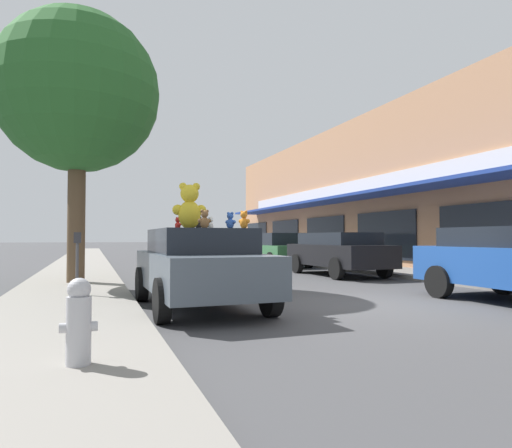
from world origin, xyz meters
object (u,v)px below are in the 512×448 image
(teddy_bear_black, at_px, (199,223))
(parked_car_far_right, at_px, (279,249))
(teddy_bear_teal, at_px, (191,221))
(teddy_bear_orange, at_px, (244,220))
(plush_art_car, at_px, (199,265))
(parking_meter, at_px, (77,255))
(parked_car_far_center, at_px, (338,252))
(fire_hydrant, at_px, (79,321))
(teddy_bear_white, at_px, (210,224))
(street_tree, at_px, (78,93))
(teddy_bear_giant, at_px, (190,207))
(teddy_bear_brown, at_px, (205,220))
(teddy_bear_blue, at_px, (230,221))
(teddy_bear_red, at_px, (178,224))

(teddy_bear_black, xyz_separation_m, parked_car_far_right, (5.95, 10.03, -0.78))
(teddy_bear_teal, relative_size, teddy_bear_orange, 1.12)
(plush_art_car, xyz_separation_m, parking_meter, (-2.15, 1.74, 0.16))
(parked_car_far_center, distance_m, fire_hydrant, 12.32)
(plush_art_car, bearing_deg, teddy_bear_white, 64.76)
(parked_car_far_right, bearing_deg, street_tree, -143.32)
(teddy_bear_white, bearing_deg, parked_car_far_right, -169.25)
(teddy_bear_giant, bearing_deg, teddy_bear_brown, 117.95)
(teddy_bear_brown, xyz_separation_m, parked_car_far_right, (6.06, 10.99, -0.82))
(teddy_bear_teal, relative_size, teddy_bear_brown, 1.03)
(teddy_bear_white, relative_size, parked_car_far_right, 0.07)
(teddy_bear_blue, height_order, street_tree, street_tree)
(teddy_bear_blue, bearing_deg, fire_hydrant, 109.64)
(teddy_bear_blue, distance_m, street_tree, 6.49)
(teddy_bear_teal, relative_size, street_tree, 0.05)
(plush_art_car, relative_size, teddy_bear_brown, 11.94)
(parked_car_far_right, xyz_separation_m, fire_hydrant, (-8.07, -14.54, -0.27))
(plush_art_car, relative_size, teddy_bear_black, 15.70)
(teddy_bear_orange, xyz_separation_m, parking_meter, (-2.82, 2.33, -0.66))
(plush_art_car, bearing_deg, teddy_bear_blue, -14.53)
(fire_hydrant, bearing_deg, teddy_bear_orange, 50.26)
(teddy_bear_blue, distance_m, teddy_bear_brown, 0.52)
(teddy_bear_red, xyz_separation_m, parked_car_far_center, (6.34, 4.61, -0.76))
(plush_art_car, bearing_deg, teddy_bear_brown, -80.47)
(teddy_bear_giant, distance_m, teddy_bear_red, 0.72)
(parked_car_far_center, bearing_deg, plush_art_car, -137.83)
(plush_art_car, relative_size, teddy_bear_giant, 4.75)
(fire_hydrant, bearing_deg, teddy_bear_teal, 66.88)
(teddy_bear_orange, relative_size, teddy_bear_red, 1.25)
(teddy_bear_teal, xyz_separation_m, street_tree, (-2.28, 3.62, 3.50))
(teddy_bear_brown, distance_m, teddy_bear_black, 0.96)
(teddy_bear_giant, height_order, teddy_bear_brown, teddy_bear_giant)
(teddy_bear_giant, height_order, teddy_bear_orange, teddy_bear_giant)
(teddy_bear_red, height_order, parked_car_far_center, teddy_bear_red)
(teddy_bear_blue, height_order, fire_hydrant, teddy_bear_blue)
(teddy_bear_red, bearing_deg, teddy_bear_white, -103.46)
(teddy_bear_red, height_order, parking_meter, teddy_bear_red)
(teddy_bear_blue, distance_m, teddy_bear_black, 0.96)
(teddy_bear_white, xyz_separation_m, parked_car_far_right, (5.63, 9.75, -0.79))
(teddy_bear_orange, distance_m, teddy_bear_white, 1.62)
(teddy_bear_giant, relative_size, teddy_bear_brown, 2.52)
(teddy_bear_black, bearing_deg, fire_hydrant, 57.52)
(teddy_bear_black, distance_m, parking_meter, 2.59)
(teddy_bear_brown, xyz_separation_m, teddy_bear_red, (-0.28, 1.13, -0.04))
(teddy_bear_black, distance_m, fire_hydrant, 5.09)
(teddy_bear_brown, relative_size, teddy_bear_red, 1.36)
(teddy_bear_teal, relative_size, teddy_bear_blue, 1.13)
(teddy_bear_orange, distance_m, street_tree, 6.88)
(teddy_bear_brown, height_order, parking_meter, teddy_bear_brown)
(teddy_bear_giant, bearing_deg, teddy_bear_black, -113.01)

